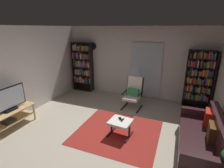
{
  "coord_description": "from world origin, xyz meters",
  "views": [
    {
      "loc": [
        1.56,
        -3.29,
        2.53
      ],
      "look_at": [
        -0.13,
        0.91,
        1.05
      ],
      "focal_mm": 27.5,
      "sensor_mm": 36.0,
      "label": 1
    }
  ],
  "objects_px": {
    "lounge_armchair": "(133,92)",
    "wall_clock": "(93,46)",
    "ottoman": "(120,123)",
    "tv_remote": "(122,120)",
    "television": "(8,100)",
    "leather_sofa": "(203,140)",
    "tv_stand": "(11,117)",
    "bookshelf_near_tv": "(83,65)",
    "bookshelf_near_sofa": "(199,78)",
    "cell_phone": "(120,119)"
  },
  "relations": [
    {
      "from": "television",
      "to": "leather_sofa",
      "type": "bearing_deg",
      "value": 9.85
    },
    {
      "from": "bookshelf_near_tv",
      "to": "wall_clock",
      "type": "height_order",
      "value": "wall_clock"
    },
    {
      "from": "television",
      "to": "leather_sofa",
      "type": "relative_size",
      "value": 0.49
    },
    {
      "from": "tv_stand",
      "to": "cell_phone",
      "type": "xyz_separation_m",
      "value": [
        2.7,
        0.86,
        0.06
      ]
    },
    {
      "from": "ottoman",
      "to": "wall_clock",
      "type": "relative_size",
      "value": 1.95
    },
    {
      "from": "tv_remote",
      "to": "lounge_armchair",
      "type": "bearing_deg",
      "value": 102.06
    },
    {
      "from": "leather_sofa",
      "to": "ottoman",
      "type": "relative_size",
      "value": 3.43
    },
    {
      "from": "tv_remote",
      "to": "wall_clock",
      "type": "xyz_separation_m",
      "value": [
        -2.13,
        2.6,
        1.45
      ]
    },
    {
      "from": "tv_stand",
      "to": "wall_clock",
      "type": "relative_size",
      "value": 4.14
    },
    {
      "from": "bookshelf_near_tv",
      "to": "bookshelf_near_sofa",
      "type": "relative_size",
      "value": 1.05
    },
    {
      "from": "bookshelf_near_tv",
      "to": "tv_remote",
      "type": "distance_m",
      "value": 3.63
    },
    {
      "from": "tv_remote",
      "to": "cell_phone",
      "type": "bearing_deg",
      "value": 156.3
    },
    {
      "from": "cell_phone",
      "to": "ottoman",
      "type": "bearing_deg",
      "value": -98.2
    },
    {
      "from": "tv_remote",
      "to": "wall_clock",
      "type": "relative_size",
      "value": 0.5
    },
    {
      "from": "leather_sofa",
      "to": "lounge_armchair",
      "type": "distance_m",
      "value": 2.54
    },
    {
      "from": "bookshelf_near_tv",
      "to": "lounge_armchair",
      "type": "bearing_deg",
      "value": -19.69
    },
    {
      "from": "tv_remote",
      "to": "wall_clock",
      "type": "distance_m",
      "value": 3.66
    },
    {
      "from": "lounge_armchair",
      "to": "tv_stand",
      "type": "bearing_deg",
      "value": -137.01
    },
    {
      "from": "bookshelf_near_tv",
      "to": "tv_stand",
      "type": "bearing_deg",
      "value": -93.54
    },
    {
      "from": "ottoman",
      "to": "tv_remote",
      "type": "distance_m",
      "value": 0.1
    },
    {
      "from": "leather_sofa",
      "to": "cell_phone",
      "type": "bearing_deg",
      "value": 178.55
    },
    {
      "from": "bookshelf_near_tv",
      "to": "cell_phone",
      "type": "xyz_separation_m",
      "value": [
        2.5,
        -2.43,
        -0.67
      ]
    },
    {
      "from": "tv_stand",
      "to": "ottoman",
      "type": "bearing_deg",
      "value": 15.68
    },
    {
      "from": "tv_remote",
      "to": "tv_stand",
      "type": "bearing_deg",
      "value": -157.68
    },
    {
      "from": "bookshelf_near_sofa",
      "to": "tv_remote",
      "type": "xyz_separation_m",
      "value": [
        -1.75,
        -2.41,
        -0.6
      ]
    },
    {
      "from": "cell_phone",
      "to": "wall_clock",
      "type": "relative_size",
      "value": 0.48
    },
    {
      "from": "ottoman",
      "to": "tv_remote",
      "type": "xyz_separation_m",
      "value": [
        0.04,
        0.04,
        0.08
      ]
    },
    {
      "from": "wall_clock",
      "to": "bookshelf_near_sofa",
      "type": "bearing_deg",
      "value": -2.82
    },
    {
      "from": "wall_clock",
      "to": "bookshelf_near_tv",
      "type": "bearing_deg",
      "value": -164.2
    },
    {
      "from": "tv_stand",
      "to": "wall_clock",
      "type": "height_order",
      "value": "wall_clock"
    },
    {
      "from": "leather_sofa",
      "to": "bookshelf_near_sofa",
      "type": "bearing_deg",
      "value": 90.38
    },
    {
      "from": "bookshelf_near_sofa",
      "to": "leather_sofa",
      "type": "xyz_separation_m",
      "value": [
        0.02,
        -2.42,
        -0.7
      ]
    },
    {
      "from": "cell_phone",
      "to": "wall_clock",
      "type": "xyz_separation_m",
      "value": [
        -2.05,
        2.56,
        1.45
      ]
    },
    {
      "from": "television",
      "to": "leather_sofa",
      "type": "height_order",
      "value": "television"
    },
    {
      "from": "bookshelf_near_tv",
      "to": "lounge_armchair",
      "type": "relative_size",
      "value": 1.94
    },
    {
      "from": "bookshelf_near_sofa",
      "to": "ottoman",
      "type": "xyz_separation_m",
      "value": [
        -1.79,
        -2.46,
        -0.68
      ]
    },
    {
      "from": "bookshelf_near_tv",
      "to": "cell_phone",
      "type": "bearing_deg",
      "value": -44.26
    },
    {
      "from": "television",
      "to": "tv_remote",
      "type": "height_order",
      "value": "television"
    },
    {
      "from": "leather_sofa",
      "to": "television",
      "type": "bearing_deg",
      "value": -170.15
    },
    {
      "from": "ottoman",
      "to": "lounge_armchair",
      "type": "bearing_deg",
      "value": 94.6
    },
    {
      "from": "television",
      "to": "bookshelf_near_tv",
      "type": "height_order",
      "value": "bookshelf_near_tv"
    },
    {
      "from": "bookshelf_near_tv",
      "to": "tv_remote",
      "type": "xyz_separation_m",
      "value": [
        2.57,
        -2.48,
        -0.66
      ]
    },
    {
      "from": "bookshelf_near_tv",
      "to": "bookshelf_near_sofa",
      "type": "xyz_separation_m",
      "value": [
        4.33,
        -0.06,
        -0.06
      ]
    },
    {
      "from": "lounge_armchair",
      "to": "wall_clock",
      "type": "relative_size",
      "value": 3.53
    },
    {
      "from": "leather_sofa",
      "to": "tv_remote",
      "type": "distance_m",
      "value": 1.77
    },
    {
      "from": "lounge_armchair",
      "to": "wall_clock",
      "type": "distance_m",
      "value": 2.55
    },
    {
      "from": "leather_sofa",
      "to": "wall_clock",
      "type": "height_order",
      "value": "wall_clock"
    },
    {
      "from": "bookshelf_near_sofa",
      "to": "cell_phone",
      "type": "relative_size",
      "value": 13.52
    },
    {
      "from": "bookshelf_near_tv",
      "to": "leather_sofa",
      "type": "distance_m",
      "value": 5.06
    },
    {
      "from": "lounge_armchair",
      "to": "ottoman",
      "type": "bearing_deg",
      "value": -85.4
    }
  ]
}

